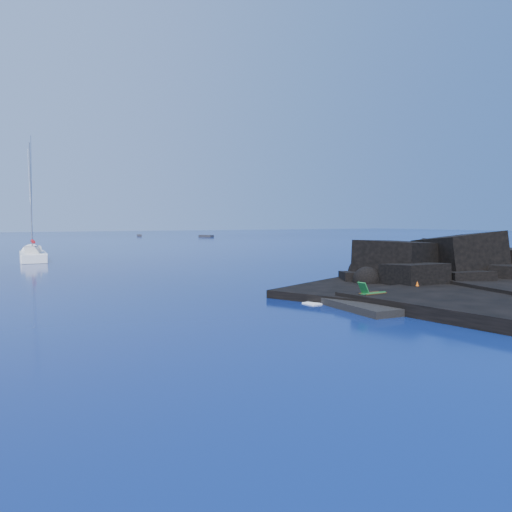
# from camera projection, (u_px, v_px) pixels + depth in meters

# --- Properties ---
(ground) EXTENTS (400.00, 400.00, 0.00)m
(ground) POSITION_uv_depth(u_px,v_px,m) (346.00, 312.00, 23.60)
(ground) COLOR #030A32
(ground) RESTS_ON ground
(headland) EXTENTS (24.00, 24.00, 3.60)m
(headland) POSITION_uv_depth(u_px,v_px,m) (467.00, 287.00, 32.80)
(headland) COLOR black
(headland) RESTS_ON ground
(beach) EXTENTS (9.08, 6.86, 0.70)m
(beach) POSITION_uv_depth(u_px,v_px,m) (405.00, 303.00, 26.33)
(beach) COLOR black
(beach) RESTS_ON ground
(surf_foam) EXTENTS (10.00, 8.00, 0.06)m
(surf_foam) POSITION_uv_depth(u_px,v_px,m) (354.00, 292.00, 30.44)
(surf_foam) COLOR white
(surf_foam) RESTS_ON ground
(sailboat) EXTENTS (3.59, 12.56, 12.99)m
(sailboat) POSITION_uv_depth(u_px,v_px,m) (33.00, 260.00, 54.81)
(sailboat) COLOR white
(sailboat) RESTS_ON ground
(deck_chair) EXTENTS (1.48, 0.67, 1.01)m
(deck_chair) POSITION_uv_depth(u_px,v_px,m) (373.00, 289.00, 25.35)
(deck_chair) COLOR #166529
(deck_chair) RESTS_ON beach
(towel) EXTENTS (2.06, 1.23, 0.05)m
(towel) POSITION_uv_depth(u_px,v_px,m) (417.00, 300.00, 25.06)
(towel) COLOR white
(towel) RESTS_ON beach
(sunbather) EXTENTS (1.66, 0.66, 0.22)m
(sunbather) POSITION_uv_depth(u_px,v_px,m) (417.00, 297.00, 25.05)
(sunbather) COLOR tan
(sunbather) RESTS_ON towel
(marker_cone) EXTENTS (0.47, 0.47, 0.56)m
(marker_cone) POSITION_uv_depth(u_px,v_px,m) (417.00, 286.00, 28.39)
(marker_cone) COLOR #D3530B
(marker_cone) RESTS_ON beach
(distant_boat_a) EXTENTS (2.35, 4.26, 0.54)m
(distant_boat_a) POSITION_uv_depth(u_px,v_px,m) (139.00, 236.00, 143.04)
(distant_boat_a) COLOR #2A292F
(distant_boat_a) RESTS_ON ground
(distant_boat_b) EXTENTS (2.90, 4.71, 0.60)m
(distant_boat_b) POSITION_uv_depth(u_px,v_px,m) (206.00, 237.00, 135.09)
(distant_boat_b) COLOR #26262B
(distant_boat_b) RESTS_ON ground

